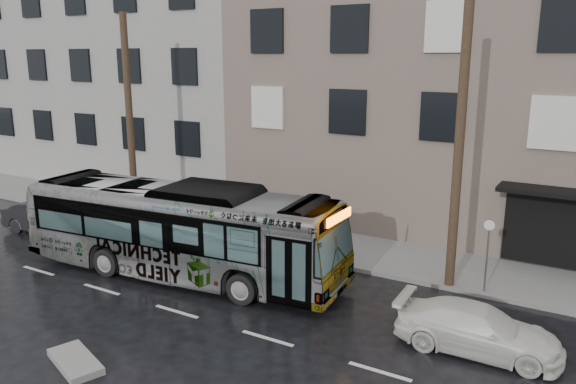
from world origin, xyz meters
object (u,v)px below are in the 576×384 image
at_px(white_sedan, 478,329).
at_px(dark_sedan, 50,217).
at_px(utility_pole_rear, 130,121).
at_px(bus, 180,230).
at_px(sign_post, 487,256).
at_px(utility_pole_front, 459,148).

distance_m(white_sedan, dark_sedan, 17.92).
bearing_deg(white_sedan, dark_sedan, 84.61).
bearing_deg(white_sedan, utility_pole_rear, 74.44).
bearing_deg(bus, white_sedan, -96.09).
distance_m(utility_pole_rear, sign_post, 15.46).
distance_m(bus, dark_sedan, 8.04).
distance_m(utility_pole_front, utility_pole_rear, 14.00).
height_order(white_sedan, dark_sedan, dark_sedan).
relative_size(utility_pole_rear, white_sedan, 2.17).
bearing_deg(utility_pole_rear, bus, -31.47).
distance_m(utility_pole_front, sign_post, 3.48).
relative_size(utility_pole_front, dark_sedan, 2.10).
bearing_deg(sign_post, bus, -159.58).
xyz_separation_m(utility_pole_front, sign_post, (1.10, 0.00, -3.30)).
bearing_deg(utility_pole_rear, sign_post, 0.00).
xyz_separation_m(white_sedan, dark_sedan, (-17.90, 0.86, 0.10)).
bearing_deg(utility_pole_rear, dark_sedan, -129.32).
bearing_deg(sign_post, utility_pole_front, 180.00).
bearing_deg(dark_sedan, sign_post, -87.28).
xyz_separation_m(utility_pole_rear, bus, (5.71, -3.50, -3.03)).
bearing_deg(bus, utility_pole_front, -72.67).
bearing_deg(white_sedan, bus, 86.80).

